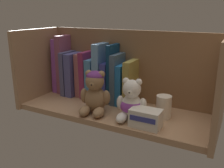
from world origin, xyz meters
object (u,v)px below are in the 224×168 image
Objects in this scene: book_1 at (66,64)px; book_12 at (133,82)px; book_4 at (84,74)px; book_6 at (96,78)px; book_0 at (61,65)px; book_9 at (115,73)px; book_3 at (77,73)px; book_11 at (126,83)px; book_5 at (90,74)px; book_8 at (109,81)px; book_2 at (72,72)px; book_10 at (120,77)px; teddy_bear_smaller at (131,103)px; book_7 at (103,71)px; small_product_box at (146,118)px; pillar_candle at (164,107)px; teddy_bear_larger at (95,93)px.

book_12 is (31.82, 0.00, -3.82)cm from book_1.
book_4 is 1.10× the size of book_6.
book_9 is (27.01, 0.00, -0.32)cm from book_0.
book_11 is (23.12, 0.00, -1.24)cm from book_3.
book_1 is at bearing 180.00° from book_5.
book_8 is 1.00× the size of book_11.
book_0 reaches higher than book_2.
book_10 is 18.29cm from teddy_bear_smaller.
book_10 is at bearing 0.00° from book_7.
book_7 is 24.24cm from teddy_bear_smaller.
book_4 is 0.94× the size of book_5.
book_0 is 15.21cm from book_5.
book_2 is at bearing 156.97° from small_product_box.
book_12 is at bearing 0.00° from book_0.
book_2 reaches higher than book_12.
small_product_box is (11.80, -17.35, -5.69)cm from book_12.
teddy_bear_smaller is (18.89, -14.02, -5.83)cm from book_7.
book_11 is 1.11× the size of teddy_bear_smaller.
book_1 is 9.79cm from book_4.
book_10 reaches higher than book_4.
book_10 reaches higher than book_6.
book_1 is 1.35× the size of book_2.
book_2 is at bearing 157.89° from teddy_bear_smaller.
book_6 is 13.84cm from book_11.
pillar_candle is at bearing -8.98° from book_0.
book_0 is 1.30× the size of book_4.
pillar_candle is (46.43, -7.81, -8.57)cm from book_1.
book_6 is at bearing 180.00° from book_10.
book_0 is at bearing 159.58° from small_product_box.
book_4 is 6.03cm from book_6.
book_7 is 8.07cm from book_10.
book_4 is at bearing 0.00° from book_3.
small_product_box is (-2.81, -9.54, -0.95)cm from pillar_candle.
teddy_bear_larger is (5.26, -14.69, -4.16)cm from book_7.
book_0 reaches higher than book_9.
book_12 is at bearing 0.00° from book_4.
book_0 is at bearing 180.00° from book_6.
book_5 is at bearing 0.00° from book_0.
book_4 is 1.28× the size of teddy_bear_smaller.
book_10 is (17.17, 0.00, 0.71)cm from book_4.
book_7 reaches higher than book_12.
book_0 is 6.29cm from book_2.
book_2 is at bearing 0.00° from book_1.
book_11 is at bearing 0.00° from book_3.
book_5 is at bearing 0.00° from book_2.
book_12 is (7.78, 0.00, -2.72)cm from book_9.
book_10 reaches higher than book_11.
book_10 is 1.28× the size of teddy_bear_larger.
book_1 is 1.10× the size of book_9.
book_9 is (18.19, 0.00, 2.32)cm from book_3.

